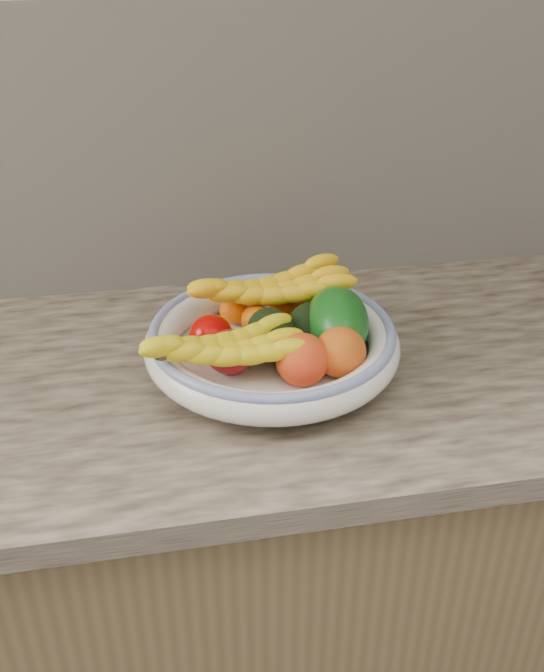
{
  "coord_description": "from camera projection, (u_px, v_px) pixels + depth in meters",
  "views": [
    {
      "loc": [
        -0.18,
        0.7,
        1.54
      ],
      "look_at": [
        0.0,
        1.66,
        0.96
      ],
      "focal_mm": 40.0,
      "sensor_mm": 36.0,
      "label": 1
    }
  ],
  "objects": [
    {
      "name": "clementine_back_mid",
      "position": [
        257.0,
        320.0,
        1.19
      ],
      "size": [
        0.06,
        0.06,
        0.05
      ],
      "primitive_type": "ellipsoid",
      "rotation": [
        0.0,
        0.0,
        0.24
      ],
      "color": "orange",
      "rests_on": "fruit_bowl"
    },
    {
      "name": "avocado_center",
      "position": [
        273.0,
        334.0,
        1.13
      ],
      "size": [
        0.09,
        0.12,
        0.07
      ],
      "primitive_type": "ellipsoid",
      "rotation": [
        0.0,
        0.0,
        0.2
      ],
      "color": "black",
      "rests_on": "fruit_bowl"
    },
    {
      "name": "avocado_right",
      "position": [
        309.0,
        324.0,
        1.16
      ],
      "size": [
        0.11,
        0.12,
        0.07
      ],
      "primitive_type": "ellipsoid",
      "rotation": [
        0.0,
        0.0,
        -0.69
      ],
      "color": "black",
      "rests_on": "fruit_bowl"
    },
    {
      "name": "kitchen_counter",
      "position": [
        270.0,
        555.0,
        1.41
      ],
      "size": [
        2.44,
        0.66,
        1.4
      ],
      "color": "brown",
      "rests_on": "ground"
    },
    {
      "name": "peach_front",
      "position": [
        302.0,
        360.0,
        1.07
      ],
      "size": [
        0.08,
        0.08,
        0.08
      ],
      "primitive_type": "ellipsoid",
      "rotation": [
        0.0,
        0.0,
        0.03
      ],
      "color": "orange",
      "rests_on": "fruit_bowl"
    },
    {
      "name": "banana_bunch_back",
      "position": [
        270.0,
        293.0,
        1.2
      ],
      "size": [
        0.29,
        0.13,
        0.08
      ],
      "primitive_type": null,
      "rotation": [
        0.0,
        0.0,
        0.1
      ],
      "color": "yellow",
      "rests_on": "fruit_bowl"
    },
    {
      "name": "green_mango",
      "position": [
        337.0,
        322.0,
        1.14
      ],
      "size": [
        0.13,
        0.15,
        0.13
      ],
      "primitive_type": "ellipsoid",
      "rotation": [
        0.0,
        0.31,
        -0.09
      ],
      "color": "#0D4A10",
      "rests_on": "fruit_bowl"
    },
    {
      "name": "fruit_bowl",
      "position": [
        272.0,
        342.0,
        1.14
      ],
      "size": [
        0.39,
        0.39,
        0.08
      ],
      "color": "white",
      "rests_on": "kitchen_counter"
    },
    {
      "name": "clementine_back_left",
      "position": [
        234.0,
        310.0,
        1.22
      ],
      "size": [
        0.05,
        0.05,
        0.04
      ],
      "primitive_type": "ellipsoid",
      "rotation": [
        0.0,
        0.0,
        -0.06
      ],
      "color": "#FF6F05",
      "rests_on": "fruit_bowl"
    },
    {
      "name": "clementine_back_right",
      "position": [
        285.0,
        303.0,
        1.24
      ],
      "size": [
        0.07,
        0.07,
        0.05
      ],
      "primitive_type": "ellipsoid",
      "rotation": [
        0.0,
        0.0,
        -0.27
      ],
      "color": "#FF5A05",
      "rests_on": "fruit_bowl"
    },
    {
      "name": "tomato_left",
      "position": [
        211.0,
        335.0,
        1.14
      ],
      "size": [
        0.08,
        0.08,
        0.06
      ],
      "primitive_type": "ellipsoid",
      "rotation": [
        0.0,
        0.0,
        -0.29
      ],
      "color": "#B50300",
      "rests_on": "fruit_bowl"
    },
    {
      "name": "peach_right",
      "position": [
        340.0,
        352.0,
        1.08
      ],
      "size": [
        0.1,
        0.1,
        0.08
      ],
      "primitive_type": "ellipsoid",
      "rotation": [
        0.0,
        0.0,
        0.38
      ],
      "color": "orange",
      "rests_on": "fruit_bowl"
    },
    {
      "name": "tomato_near_left",
      "position": [
        230.0,
        352.0,
        1.09
      ],
      "size": [
        0.08,
        0.08,
        0.07
      ],
      "primitive_type": "ellipsoid",
      "rotation": [
        0.0,
        0.0,
        0.15
      ],
      "color": "#A60A15",
      "rests_on": "fruit_bowl"
    },
    {
      "name": "banana_bunch_front",
      "position": [
        224.0,
        352.0,
        1.06
      ],
      "size": [
        0.26,
        0.14,
        0.07
      ],
      "primitive_type": null,
      "rotation": [
        0.0,
        0.0,
        0.16
      ],
      "color": "yellow",
      "rests_on": "fruit_bowl"
    }
  ]
}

